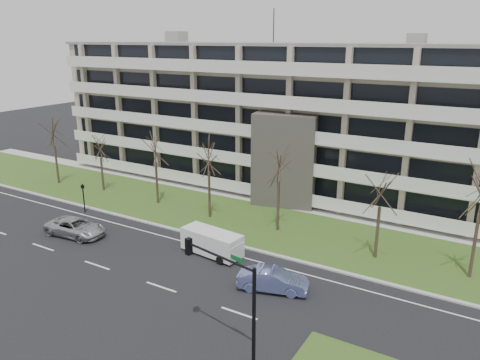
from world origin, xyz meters
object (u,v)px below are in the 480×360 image
Objects in this scene: blue_sedan at (273,280)px; traffic_signal at (229,290)px; silver_pickup at (75,227)px; white_van at (213,241)px; pedestrian_signal at (83,194)px.

traffic_signal reaches higher than blue_sedan.
white_van is (11.80, 2.85, 0.40)m from silver_pickup.
white_van is 1.78× the size of pedestrian_signal.
pedestrian_signal is at bearing -178.48° from white_van.
silver_pickup is 1.14× the size of blue_sedan.
pedestrian_signal is at bearing 167.10° from traffic_signal.
white_van reaches higher than silver_pickup.
pedestrian_signal is (-21.66, 3.61, 1.04)m from blue_sedan.
traffic_signal reaches higher than pedestrian_signal.
traffic_signal is (1.02, -6.88, 2.97)m from blue_sedan.
traffic_signal is (19.10, -6.36, 3.00)m from silver_pickup.
white_van is at bearing 140.31° from traffic_signal.
white_van is at bearing -82.02° from silver_pickup.
traffic_signal is at bearing 171.90° from blue_sedan.
silver_pickup is 12.15m from white_van.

